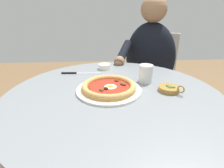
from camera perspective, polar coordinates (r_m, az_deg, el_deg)
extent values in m
cylinder|color=gray|center=(0.80, 0.46, -3.89)|extent=(0.95, 0.95, 0.03)
cylinder|color=slate|center=(1.01, 0.39, -22.08)|extent=(0.11, 0.11, 0.68)
cylinder|color=white|center=(0.81, -1.01, -1.86)|extent=(0.29, 0.29, 0.01)
cylinder|color=tan|center=(0.81, -1.01, -1.35)|extent=(0.24, 0.24, 0.01)
torus|color=tan|center=(0.80, -1.02, -0.68)|extent=(0.24, 0.24, 0.03)
cylinder|color=red|center=(0.80, -1.02, -1.02)|extent=(0.23, 0.23, 0.00)
cylinder|color=white|center=(0.80, -0.50, -0.94)|extent=(0.05, 0.05, 0.00)
ellipsoid|color=yellow|center=(0.80, -0.50, -0.81)|extent=(0.02, 0.02, 0.02)
ellipsoid|color=#3D2314|center=(0.78, -1.89, -1.38)|extent=(0.02, 0.02, 0.01)
ellipsoid|color=brown|center=(0.86, 1.45, 1.14)|extent=(0.03, 0.03, 0.01)
ellipsoid|color=brown|center=(0.83, 3.56, 0.12)|extent=(0.04, 0.04, 0.01)
ellipsoid|color=#4C2D19|center=(0.77, -1.88, -1.56)|extent=(0.02, 0.02, 0.01)
ellipsoid|color=brown|center=(0.79, -7.47, -1.42)|extent=(0.02, 0.03, 0.01)
ellipsoid|color=brown|center=(0.77, -3.34, -1.75)|extent=(0.03, 0.03, 0.01)
ellipsoid|color=#2D6B28|center=(0.72, -2.69, -3.76)|extent=(0.01, 0.01, 0.00)
ellipsoid|color=#2D6B28|center=(0.81, -7.16, -0.64)|extent=(0.01, 0.01, 0.00)
ellipsoid|color=#2D6B28|center=(0.86, -5.13, 0.80)|extent=(0.01, 0.01, 0.00)
cylinder|color=silver|center=(0.91, 10.70, 3.27)|extent=(0.07, 0.07, 0.09)
cylinder|color=silver|center=(0.92, 10.60, 2.04)|extent=(0.06, 0.06, 0.05)
cube|color=silver|center=(1.03, -7.47, 3.39)|extent=(0.14, 0.01, 0.00)
cube|color=black|center=(1.05, -13.48, 3.41)|extent=(0.08, 0.01, 0.01)
cylinder|color=white|center=(1.09, -2.47, 5.55)|extent=(0.07, 0.07, 0.03)
cylinder|color=olive|center=(1.09, -2.48, 5.93)|extent=(0.06, 0.06, 0.01)
cylinder|color=olive|center=(0.85, 17.63, -1.43)|extent=(0.09, 0.09, 0.02)
torus|color=olive|center=(0.82, 21.02, -1.55)|extent=(0.03, 0.03, 0.03)
ellipsoid|color=#516B2D|center=(0.84, 18.79, -1.10)|extent=(0.02, 0.02, 0.02)
ellipsoid|color=#516B2D|center=(0.85, 17.30, -0.63)|extent=(0.02, 0.02, 0.02)
ellipsoid|color=#516B2D|center=(0.83, 17.98, -1.27)|extent=(0.02, 0.02, 0.02)
ellipsoid|color=#516B2D|center=(0.84, 17.39, -0.89)|extent=(0.02, 0.02, 0.02)
ellipsoid|color=#516B2D|center=(0.85, 17.78, -0.86)|extent=(0.02, 0.02, 0.02)
cube|color=#282833|center=(1.64, 10.48, -8.47)|extent=(0.43, 0.40, 0.45)
ellipsoid|color=black|center=(1.44, 11.90, 8.27)|extent=(0.44, 0.37, 0.53)
sphere|color=#936B4C|center=(1.40, 13.17, 22.15)|extent=(0.19, 0.19, 0.19)
cylinder|color=black|center=(1.27, 3.65, 9.93)|extent=(0.15, 0.27, 0.14)
sphere|color=#936B4C|center=(1.18, 2.35, 7.20)|extent=(0.07, 0.07, 0.07)
cube|color=beige|center=(1.57, 11.54, -0.32)|extent=(0.55, 0.55, 0.02)
cube|color=beige|center=(1.69, 13.62, 8.77)|extent=(0.34, 0.19, 0.41)
cylinder|color=#B7B2A8|center=(1.57, 2.63, -9.56)|extent=(0.02, 0.02, 0.45)
cylinder|color=#B7B2A8|center=(1.51, 16.19, -12.29)|extent=(0.02, 0.02, 0.45)
cylinder|color=#B7B2A8|center=(1.88, 6.74, -3.85)|extent=(0.02, 0.02, 0.45)
cylinder|color=#B7B2A8|center=(1.82, 17.96, -5.84)|extent=(0.02, 0.02, 0.45)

